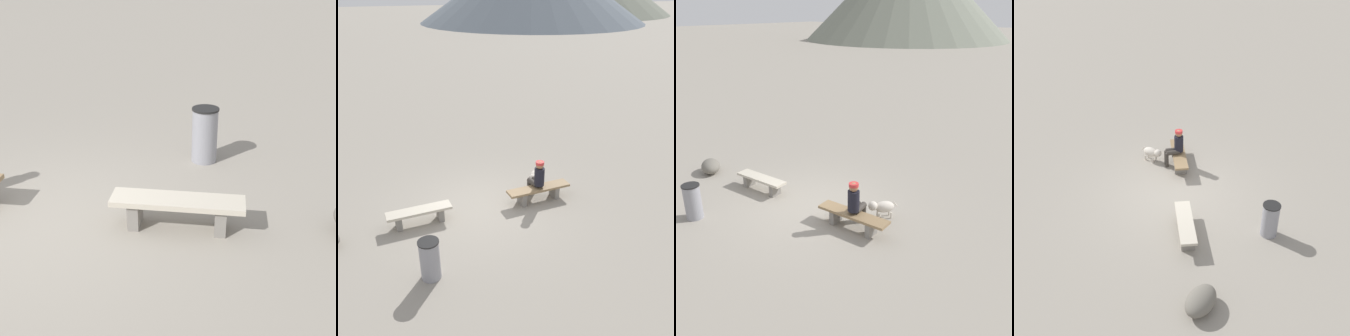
# 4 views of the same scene
# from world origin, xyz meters

# --- Properties ---
(ground) EXTENTS (210.00, 210.00, 0.06)m
(ground) POSITION_xyz_m (0.00, 0.00, -0.03)
(ground) COLOR gray
(bench_left) EXTENTS (1.69, 0.54, 0.42)m
(bench_left) POSITION_xyz_m (-1.76, -0.24, 0.30)
(bench_left) COLOR gray
(bench_left) RESTS_ON ground
(bench_right) EXTENTS (1.87, 0.56, 0.42)m
(bench_right) POSITION_xyz_m (1.61, -0.14, 0.30)
(bench_right) COLOR gray
(bench_right) RESTS_ON ground
(seated_person) EXTENTS (0.37, 0.61, 1.23)m
(seated_person) POSITION_xyz_m (1.60, -0.04, 0.70)
(seated_person) COLOR black
(seated_person) RESTS_ON ground
(dog) EXTENTS (0.57, 0.65, 0.49)m
(dog) POSITION_xyz_m (1.85, 0.72, 0.32)
(dog) COLOR beige
(dog) RESTS_ON ground
(trash_bin) EXTENTS (0.44, 0.44, 0.92)m
(trash_bin) POSITION_xyz_m (-1.80, -2.36, 0.46)
(trash_bin) COLOR gray
(trash_bin) RESTS_ON ground
(boulder) EXTENTS (1.05, 0.96, 0.44)m
(boulder) POSITION_xyz_m (-4.07, -0.49, 0.22)
(boulder) COLOR #6B665B
(boulder) RESTS_ON ground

